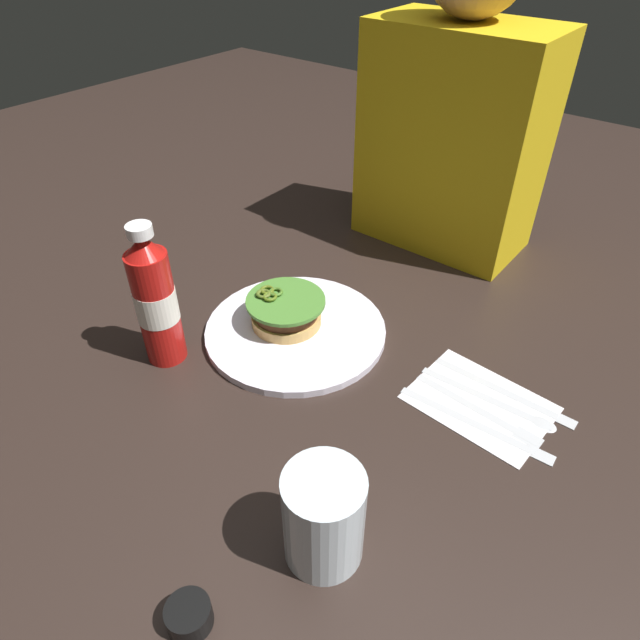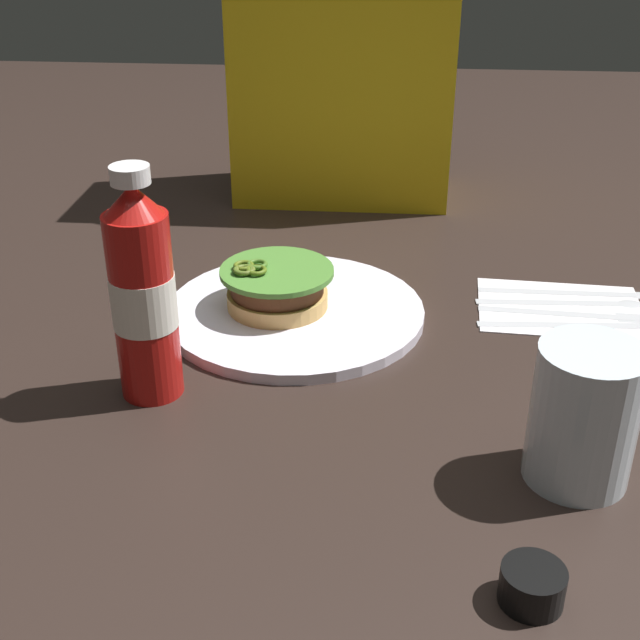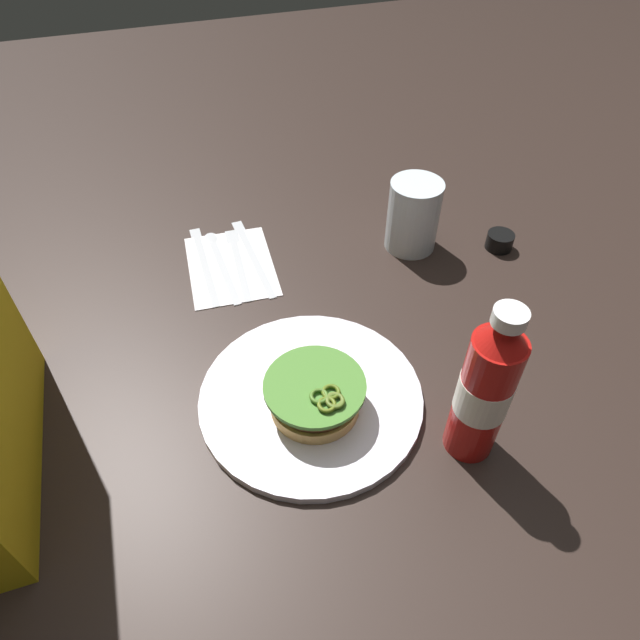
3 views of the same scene
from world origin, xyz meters
name	(u,v)px [view 2 (image 2 of 3)]	position (x,y,z in m)	size (l,w,h in m)	color
ground_plane	(312,389)	(0.00, 0.00, 0.00)	(3.00, 3.00, 0.00)	black
dinner_plate	(295,312)	(-0.03, 0.15, 0.01)	(0.29, 0.29, 0.01)	white
burger_sandwich	(277,287)	(-0.05, 0.15, 0.04)	(0.13, 0.13, 0.05)	tan
ketchup_bottle	(143,295)	(-0.15, -0.01, 0.10)	(0.06, 0.06, 0.22)	#B21511
water_glass	(584,415)	(0.23, -0.11, 0.06)	(0.09, 0.09, 0.12)	silver
condiment_cup	(532,586)	(0.17, -0.25, 0.01)	(0.05, 0.05, 0.03)	black
napkin	(560,308)	(0.27, 0.19, 0.00)	(0.18, 0.14, 0.00)	silver
steak_knife	(589,323)	(0.29, 0.15, 0.00)	(0.22, 0.03, 0.00)	silver
fork_utensil	(579,312)	(0.29, 0.18, 0.00)	(0.19, 0.03, 0.00)	silver
spoon_utensil	(586,301)	(0.30, 0.21, 0.00)	(0.20, 0.03, 0.00)	silver
butter_knife	(580,291)	(0.30, 0.23, 0.00)	(0.21, 0.02, 0.00)	silver
diner_person	(344,28)	(-0.01, 0.57, 0.24)	(0.31, 0.17, 0.56)	gold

